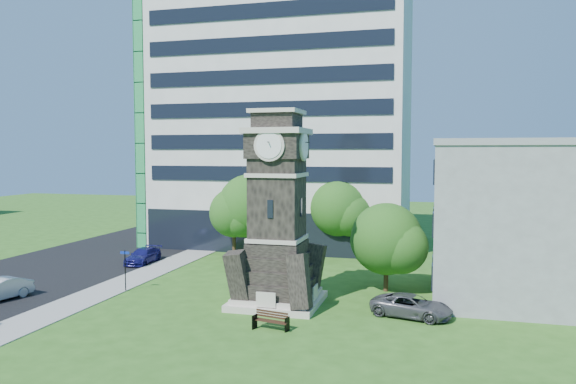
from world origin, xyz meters
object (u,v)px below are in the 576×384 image
(clock_tower, at_px, (277,221))
(street_sign, at_px, (125,266))
(car_east_lot, at_px, (412,306))
(car_street_north, at_px, (143,256))
(park_bench, at_px, (271,320))

(clock_tower, xyz_separation_m, street_sign, (-11.06, 0.39, -3.49))
(car_east_lot, height_order, street_sign, street_sign)
(car_street_north, bearing_deg, clock_tower, -35.16)
(car_street_north, bearing_deg, street_sign, -69.72)
(park_bench, distance_m, street_sign, 13.38)
(car_street_north, relative_size, street_sign, 1.56)
(park_bench, bearing_deg, car_street_north, 149.72)
(car_street_north, distance_m, car_east_lot, 25.37)
(clock_tower, height_order, car_street_north, clock_tower)
(clock_tower, distance_m, car_street_north, 18.29)
(car_street_north, distance_m, park_bench, 21.64)
(clock_tower, relative_size, car_street_north, 2.74)
(clock_tower, relative_size, park_bench, 6.27)
(clock_tower, bearing_deg, car_east_lot, -4.26)
(street_sign, bearing_deg, car_east_lot, -2.13)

